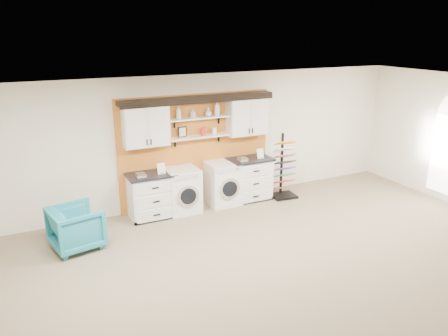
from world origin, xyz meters
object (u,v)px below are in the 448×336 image
base_cabinet_right (249,179)px  sample_rack (284,177)px  base_cabinet_left (152,195)px  washer (182,190)px  armchair (76,228)px  dryer (223,183)px

base_cabinet_right → sample_rack: (0.77, -0.23, 0.01)m
base_cabinet_left → washer: (0.66, -0.00, 0.00)m
sample_rack → armchair: bearing=-168.6°
base_cabinet_left → base_cabinet_right: 2.26m
base_cabinet_left → base_cabinet_right: base_cabinet_right is taller
sample_rack → armchair: 4.63m
armchair → base_cabinet_left: bearing=-77.1°
base_cabinet_right → armchair: (-3.83, -0.71, -0.10)m
washer → armchair: washer is taller
base_cabinet_left → armchair: size_ratio=1.14×
base_cabinet_right → sample_rack: bearing=-16.4°
washer → sample_rack: 2.38m
base_cabinet_left → sample_rack: sample_rack is taller
dryer → sample_rack: 1.45m
sample_rack → washer: bearing=-179.9°
washer → sample_rack: size_ratio=0.64×
sample_rack → armchair: sample_rack is taller
base_cabinet_left → dryer: bearing=-0.1°
dryer → sample_rack: sample_rack is taller
washer → armchair: size_ratio=1.12×
washer → dryer: bearing=-0.0°
washer → dryer: size_ratio=0.99×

